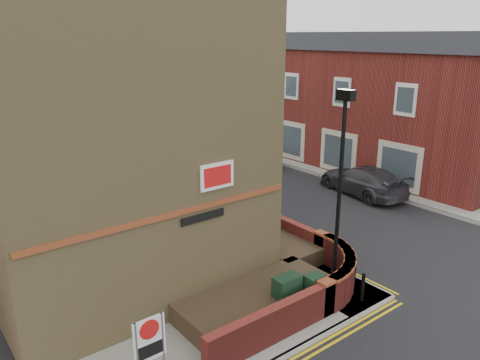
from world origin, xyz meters
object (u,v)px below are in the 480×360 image
zone_sign (150,346)px  utility_cabinet_large (287,295)px  lamppost (339,196)px  silver_car_near (218,181)px

zone_sign → utility_cabinet_large: bearing=9.7°
lamppost → zone_sign: 6.85m
utility_cabinet_large → zone_sign: zone_sign is taller
lamppost → zone_sign: size_ratio=2.86×
silver_car_near → utility_cabinet_large: bearing=-97.2°
zone_sign → silver_car_near: size_ratio=0.50×
lamppost → utility_cabinet_large: lamppost is taller
zone_sign → silver_car_near: bearing=49.0°
utility_cabinet_large → silver_car_near: (4.75, 10.07, 0.01)m
lamppost → silver_car_near: bearing=74.4°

